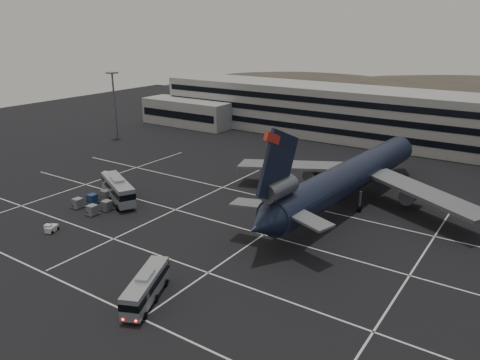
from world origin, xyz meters
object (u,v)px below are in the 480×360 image
object	(u,v)px
trijet_main	(348,177)
bus_near	(146,286)
bus_far	(118,189)
uld_cluster	(100,202)
tug_a	(108,175)

from	to	relation	value
trijet_main	bus_near	xyz separation A→B (m)	(-7.81, -41.92, -3.30)
bus_far	uld_cluster	world-z (taller)	bus_far
tug_a	bus_near	bearing A→B (deg)	-53.17
bus_near	bus_far	size ratio (longest dim) A/B	0.82
trijet_main	uld_cluster	size ratio (longest dim) A/B	6.70
bus_near	tug_a	xyz separation A→B (m)	(-39.76, 28.78, -1.35)
trijet_main	uld_cluster	distance (m)	44.06
bus_far	tug_a	distance (m)	15.11
bus_far	uld_cluster	distance (m)	4.14
bus_near	tug_a	bearing A→B (deg)	120.55
bus_far	tug_a	bearing A→B (deg)	83.25
bus_near	tug_a	size ratio (longest dim) A/B	4.29
bus_far	tug_a	world-z (taller)	bus_far
uld_cluster	trijet_main	bearing A→B (deg)	35.11
bus_far	uld_cluster	size ratio (longest dim) A/B	1.46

